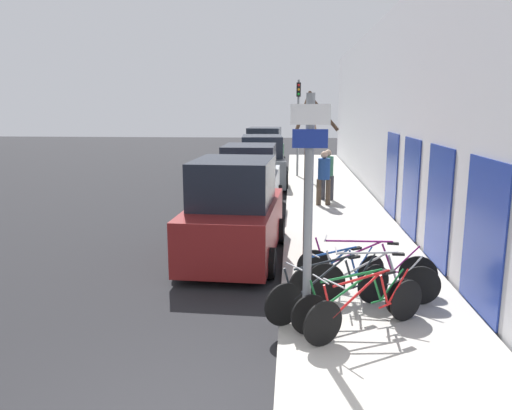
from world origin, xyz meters
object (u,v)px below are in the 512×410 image
(bicycle_3, at_px, (373,281))
(bicycle_5, at_px, (365,268))
(bicycle_4, at_px, (339,274))
(pedestrian_near, at_px, (328,171))
(bicycle_1, at_px, (358,302))
(parked_car_3, at_px, (264,151))
(parked_car_1, at_px, (250,181))
(traffic_light, at_px, (298,115))
(street_tree, at_px, (309,182))
(parked_car_0, at_px, (234,214))
(parked_car_2, at_px, (262,163))
(signpost, at_px, (308,208))
(pedestrian_far, at_px, (324,174))
(bicycle_2, at_px, (331,290))
(bicycle_0, at_px, (367,308))

(bicycle_3, xyz_separation_m, bicycle_5, (-0.03, 0.65, 0.01))
(bicycle_4, height_order, pedestrian_near, pedestrian_near)
(bicycle_1, height_order, parked_car_3, parked_car_3)
(bicycle_4, distance_m, parked_car_1, 8.24)
(bicycle_1, xyz_separation_m, bicycle_3, (0.37, 0.91, 0.02))
(parked_car_3, bearing_deg, bicycle_1, -80.60)
(bicycle_5, distance_m, traffic_light, 15.28)
(bicycle_3, bearing_deg, bicycle_5, 4.59)
(bicycle_1, relative_size, bicycle_5, 0.82)
(street_tree, bearing_deg, parked_car_0, 174.71)
(street_tree, bearing_deg, bicycle_3, -69.09)
(parked_car_1, relative_size, parked_car_2, 0.91)
(signpost, distance_m, traffic_light, 16.83)
(bicycle_4, bearing_deg, parked_car_0, 9.18)
(signpost, height_order, street_tree, street_tree)
(bicycle_4, xyz_separation_m, traffic_light, (-0.59, 15.32, 2.52))
(pedestrian_far, bearing_deg, bicycle_4, 82.62)
(parked_car_3, relative_size, street_tree, 1.22)
(parked_car_2, bearing_deg, bicycle_5, -82.14)
(bicycle_1, height_order, street_tree, street_tree)
(bicycle_4, bearing_deg, bicycle_2, 135.28)
(bicycle_5, xyz_separation_m, traffic_light, (-1.10, 15.04, 2.48))
(bicycle_0, bearing_deg, parked_car_2, -25.38)
(bicycle_1, relative_size, pedestrian_far, 1.12)
(bicycle_1, bearing_deg, bicycle_4, -19.94)
(bicycle_1, bearing_deg, pedestrian_far, -27.90)
(signpost, bearing_deg, street_tree, 88.05)
(bicycle_2, relative_size, parked_car_0, 0.47)
(pedestrian_near, height_order, traffic_light, traffic_light)
(bicycle_0, xyz_separation_m, bicycle_3, (0.27, 1.17, 0.00))
(signpost, xyz_separation_m, street_tree, (0.13, 3.79, -0.20))
(parked_car_1, distance_m, pedestrian_near, 2.97)
(pedestrian_far, relative_size, street_tree, 0.50)
(parked_car_3, bearing_deg, parked_car_0, -87.05)
(pedestrian_near, bearing_deg, bicycle_4, -73.04)
(signpost, bearing_deg, parked_car_3, 94.93)
(pedestrian_far, bearing_deg, bicycle_5, 86.23)
(bicycle_4, xyz_separation_m, bicycle_5, (0.51, 0.28, 0.04))
(bicycle_3, xyz_separation_m, pedestrian_far, (-0.32, 8.56, 0.66))
(bicycle_3, height_order, parked_car_3, parked_car_3)
(traffic_light, bearing_deg, bicycle_4, -87.79)
(parked_car_0, xyz_separation_m, parked_car_1, (-0.11, 5.44, -0.04))
(parked_car_3, xyz_separation_m, pedestrian_near, (2.78, -9.58, 0.16))
(bicycle_3, distance_m, bicycle_4, 0.65)
(signpost, distance_m, street_tree, 3.80)
(bicycle_3, bearing_deg, bicycle_1, 159.68)
(pedestrian_near, distance_m, pedestrian_far, 1.02)
(signpost, bearing_deg, parked_car_0, 111.21)
(bicycle_5, bearing_deg, parked_car_1, 28.19)
(bicycle_4, relative_size, pedestrian_near, 0.99)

